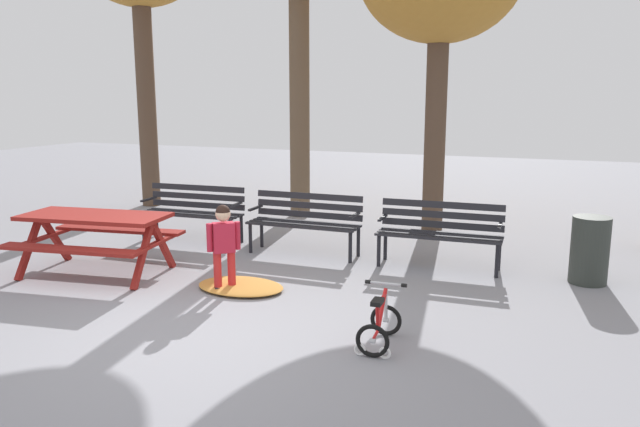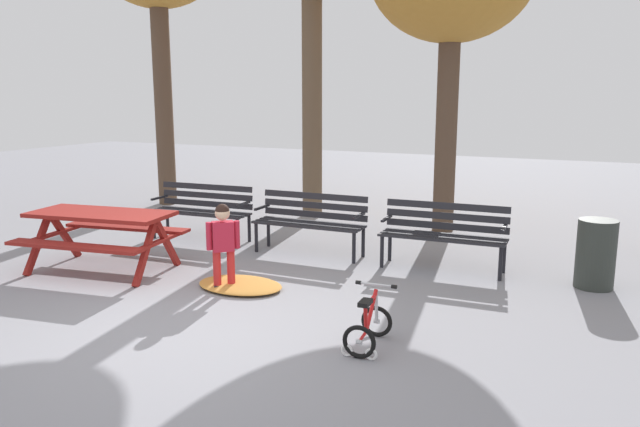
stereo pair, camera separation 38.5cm
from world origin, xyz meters
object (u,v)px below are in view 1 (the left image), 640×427
object	(u,v)px
park_bench_far_left	(194,208)
park_bench_right	(440,229)
picnic_table	(95,228)
trash_bin	(590,250)
kids_bicycle	(379,325)
park_bench_left	(306,218)
child_standing	(224,241)

from	to	relation	value
park_bench_far_left	park_bench_right	size ratio (longest dim) A/B	1.00
picnic_table	trash_bin	world-z (taller)	trash_bin
kids_bicycle	park_bench_left	bearing A→B (deg)	124.39
park_bench_far_left	park_bench_left	distance (m)	1.91
park_bench_far_left	picnic_table	bearing A→B (deg)	-94.06
picnic_table	child_standing	distance (m)	1.85
kids_bicycle	trash_bin	world-z (taller)	trash_bin
park_bench_right	picnic_table	bearing A→B (deg)	-154.09
park_bench_left	child_standing	bearing A→B (deg)	-95.94
child_standing	kids_bicycle	size ratio (longest dim) A/B	1.76
park_bench_far_left	child_standing	world-z (taller)	child_standing
park_bench_far_left	child_standing	distance (m)	2.62
picnic_table	park_bench_right	size ratio (longest dim) A/B	1.22
picnic_table	park_bench_right	world-z (taller)	park_bench_right
trash_bin	kids_bicycle	bearing A→B (deg)	-123.25
park_bench_left	trash_bin	size ratio (longest dim) A/B	1.98
child_standing	picnic_table	bearing A→B (deg)	179.80
trash_bin	park_bench_right	bearing A→B (deg)	178.72
picnic_table	park_bench_far_left	bearing A→B (deg)	85.94
park_bench_right	trash_bin	size ratio (longest dim) A/B	1.99
park_bench_left	trash_bin	world-z (taller)	park_bench_left
picnic_table	park_bench_right	bearing A→B (deg)	25.91
park_bench_far_left	park_bench_left	xyz separation A→B (m)	(1.90, -0.08, 0.00)
child_standing	trash_bin	world-z (taller)	child_standing
park_bench_right	child_standing	distance (m)	2.85
picnic_table	park_bench_far_left	size ratio (longest dim) A/B	1.22
child_standing	kids_bicycle	distance (m)	2.30
picnic_table	park_bench_left	world-z (taller)	park_bench_left
child_standing	kids_bicycle	bearing A→B (deg)	-22.31
kids_bicycle	park_bench_right	bearing A→B (deg)	89.99
park_bench_far_left	kids_bicycle	size ratio (longest dim) A/B	2.82
picnic_table	kids_bicycle	bearing A→B (deg)	-12.40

